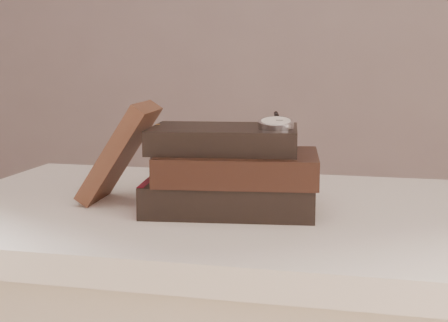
# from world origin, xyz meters

# --- Properties ---
(table) EXTENTS (1.00, 0.60, 0.75)m
(table) POSITION_xyz_m (0.00, 0.35, 0.66)
(table) COLOR white
(table) RESTS_ON ground
(book_stack) EXTENTS (0.28, 0.21, 0.13)m
(book_stack) POSITION_xyz_m (-0.02, 0.32, 0.81)
(book_stack) COLOR black
(book_stack) RESTS_ON table
(journal) EXTENTS (0.12, 0.12, 0.16)m
(journal) POSITION_xyz_m (-0.20, 0.33, 0.83)
(journal) COLOR #3E2218
(journal) RESTS_ON table
(pocket_watch) EXTENTS (0.06, 0.16, 0.02)m
(pocket_watch) POSITION_xyz_m (0.05, 0.32, 0.89)
(pocket_watch) COLOR silver
(pocket_watch) RESTS_ON book_stack
(eyeglasses) EXTENTS (0.12, 0.14, 0.05)m
(eyeglasses) POSITION_xyz_m (-0.12, 0.39, 0.82)
(eyeglasses) COLOR silver
(eyeglasses) RESTS_ON book_stack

